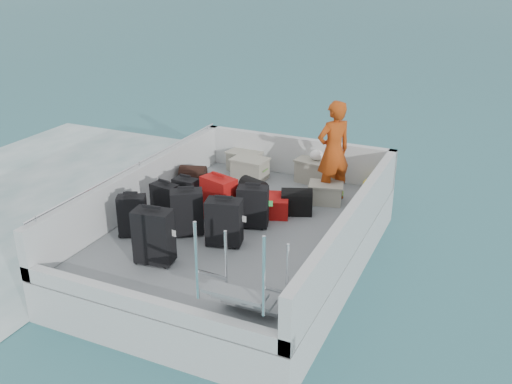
# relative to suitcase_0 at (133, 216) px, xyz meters

# --- Properties ---
(ground) EXTENTS (160.00, 160.00, 0.00)m
(ground) POSITION_rel_suitcase_0_xyz_m (1.26, 0.89, -0.93)
(ground) COLOR #1C5562
(ground) RESTS_ON ground
(wake_foam) EXTENTS (10.00, 10.00, 0.00)m
(wake_foam) POSITION_rel_suitcase_0_xyz_m (-3.54, 0.89, -0.93)
(wake_foam) COLOR white
(wake_foam) RESTS_ON ground
(ferry_hull) EXTENTS (3.60, 5.00, 0.60)m
(ferry_hull) POSITION_rel_suitcase_0_xyz_m (1.26, 0.89, -0.63)
(ferry_hull) COLOR silver
(ferry_hull) RESTS_ON ground
(deck) EXTENTS (3.30, 4.70, 0.02)m
(deck) POSITION_rel_suitcase_0_xyz_m (1.26, 0.89, -0.32)
(deck) COLOR gray
(deck) RESTS_ON ferry_hull
(deck_fittings) EXTENTS (3.60, 5.00, 0.90)m
(deck_fittings) POSITION_rel_suitcase_0_xyz_m (1.60, 0.57, 0.06)
(deck_fittings) COLOR #B9BEBE
(deck_fittings) RESTS_ON deck
(suitcase_0) EXTENTS (0.46, 0.38, 0.62)m
(suitcase_0) POSITION_rel_suitcase_0_xyz_m (0.00, 0.00, 0.00)
(suitcase_0) COLOR black
(suitcase_0) RESTS_ON deck
(suitcase_1) EXTENTS (0.44, 0.30, 0.61)m
(suitcase_1) POSITION_rel_suitcase_0_xyz_m (0.17, 0.60, -0.01)
(suitcase_1) COLOR black
(suitcase_1) RESTS_ON deck
(suitcase_2) EXTENTS (0.39, 0.25, 0.55)m
(suitcase_2) POSITION_rel_suitcase_0_xyz_m (0.26, 1.05, -0.03)
(suitcase_2) COLOR black
(suitcase_2) RESTS_ON deck
(suitcase_3) EXTENTS (0.53, 0.36, 0.75)m
(suitcase_3) POSITION_rel_suitcase_0_xyz_m (0.72, -0.53, 0.07)
(suitcase_3) COLOR black
(suitcase_3) RESTS_ON deck
(suitcase_4) EXTENTS (0.53, 0.48, 0.68)m
(suitcase_4) POSITION_rel_suitcase_0_xyz_m (0.69, 0.37, 0.03)
(suitcase_4) COLOR black
(suitcase_4) RESTS_ON deck
(suitcase_5) EXTENTS (0.58, 0.44, 0.70)m
(suitcase_5) POSITION_rel_suitcase_0_xyz_m (0.90, 0.95, 0.04)
(suitcase_5) COLOR #9E110C
(suitcase_5) RESTS_ON deck
(suitcase_6) EXTENTS (0.54, 0.40, 0.67)m
(suitcase_6) POSITION_rel_suitcase_0_xyz_m (1.32, 0.30, 0.03)
(suitcase_6) COLOR black
(suitcase_6) RESTS_ON deck
(suitcase_7) EXTENTS (0.51, 0.37, 0.63)m
(suitcase_7) POSITION_rel_suitcase_0_xyz_m (1.45, 0.98, 0.01)
(suitcase_7) COLOR black
(suitcase_7) RESTS_ON deck
(suitcase_8) EXTENTS (0.88, 0.72, 0.30)m
(suitcase_8) POSITION_rel_suitcase_0_xyz_m (1.42, 1.46, -0.16)
(suitcase_8) COLOR #9E110C
(suitcase_8) RESTS_ON deck
(duffel_0) EXTENTS (0.52, 0.42, 0.32)m
(duffel_0) POSITION_rel_suitcase_0_xyz_m (-0.12, 1.91, -0.15)
(duffel_0) COLOR black
(duffel_0) RESTS_ON deck
(duffel_1) EXTENTS (0.52, 0.44, 0.32)m
(duffel_1) POSITION_rel_suitcase_0_xyz_m (1.08, 1.80, -0.15)
(duffel_1) COLOR black
(duffel_1) RESTS_ON deck
(duffel_2) EXTENTS (0.56, 0.45, 0.32)m
(duffel_2) POSITION_rel_suitcase_0_xyz_m (1.87, 1.70, -0.15)
(duffel_2) COLOR black
(duffel_2) RESTS_ON deck
(crate_0) EXTENTS (0.62, 0.47, 0.34)m
(crate_0) POSITION_rel_suitcase_0_xyz_m (0.29, 3.09, -0.14)
(crate_0) COLOR #9A9886
(crate_0) RESTS_ON deck
(crate_1) EXTENTS (0.62, 0.45, 0.36)m
(crate_1) POSITION_rel_suitcase_0_xyz_m (0.57, 2.75, -0.13)
(crate_1) COLOR #9A9886
(crate_1) RESTS_ON deck
(crate_2) EXTENTS (0.70, 0.54, 0.39)m
(crate_2) POSITION_rel_suitcase_0_xyz_m (1.71, 3.09, -0.12)
(crate_2) COLOR #9A9886
(crate_2) RESTS_ON deck
(crate_3) EXTENTS (0.58, 0.47, 0.31)m
(crate_3) POSITION_rel_suitcase_0_xyz_m (2.16, 2.27, -0.16)
(crate_3) COLOR #9A9886
(crate_3) RESTS_ON deck
(yellow_bag) EXTENTS (0.28, 0.26, 0.22)m
(yellow_bag) POSITION_rel_suitcase_0_xyz_m (2.71, 3.09, -0.20)
(yellow_bag) COLOR yellow
(yellow_bag) RESTS_ON deck
(white_bag) EXTENTS (0.24, 0.24, 0.18)m
(white_bag) POSITION_rel_suitcase_0_xyz_m (1.71, 3.09, 0.17)
(white_bag) COLOR white
(white_bag) RESTS_ON crate_2
(passenger) EXTENTS (0.70, 0.73, 1.67)m
(passenger) POSITION_rel_suitcase_0_xyz_m (2.19, 2.47, 0.52)
(passenger) COLOR #ED5616
(passenger) RESTS_ON deck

